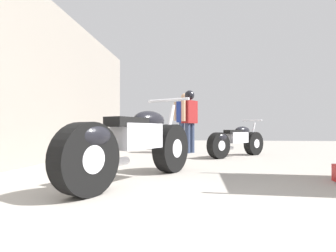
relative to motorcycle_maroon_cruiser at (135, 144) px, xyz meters
name	(u,v)px	position (x,y,z in m)	size (l,w,h in m)	color
ground_plane	(194,164)	(0.65, 1.67, -0.44)	(18.67, 18.67, 0.00)	gray
garage_partition_left	(50,81)	(-2.08, 1.67, 1.09)	(0.08, 8.56, 3.08)	gray
motorcycle_maroon_cruiser	(135,144)	(0.00, 0.00, 0.00)	(1.15, 2.12, 1.05)	black
motorcycle_black_naked	(236,141)	(1.57, 2.92, -0.09)	(1.40, 1.37, 0.84)	black
mechanic_in_blue	(185,118)	(0.33, 4.76, 0.51)	(0.68, 0.33, 1.69)	#384766
mechanic_with_helmet	(190,115)	(0.51, 3.73, 0.53)	(0.43, 0.59, 1.62)	#2D3851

